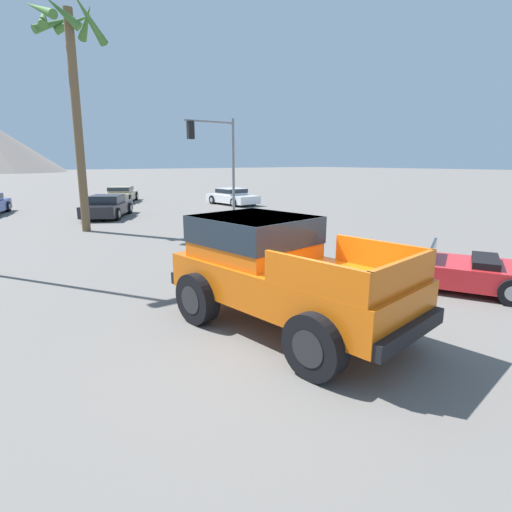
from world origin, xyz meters
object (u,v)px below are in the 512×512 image
(palm_tree_tall, at_px, (70,64))
(orange_pickup_truck, at_px, (276,266))
(traffic_light_main, at_px, (215,148))
(parked_car_white, at_px, (232,196))
(parked_car_dark, at_px, (107,206))
(red_convertible_car, at_px, (452,271))
(parked_car_tan, at_px, (121,194))

(palm_tree_tall, bearing_deg, orange_pickup_truck, -89.14)
(traffic_light_main, bearing_deg, parked_car_white, -131.79)
(orange_pickup_truck, height_order, parked_car_dark, orange_pickup_truck)
(red_convertible_car, xyz_separation_m, traffic_light_main, (2.27, 14.97, 3.32))
(traffic_light_main, bearing_deg, red_convertible_car, 81.38)
(red_convertible_car, bearing_deg, parked_car_dark, 73.06)
(parked_car_white, xyz_separation_m, parked_car_dark, (-9.21, -1.39, 0.03))
(red_convertible_car, bearing_deg, parked_car_tan, 62.78)
(orange_pickup_truck, distance_m, red_convertible_car, 5.03)
(palm_tree_tall, bearing_deg, traffic_light_main, 8.45)
(parked_car_dark, xyz_separation_m, traffic_light_main, (5.18, -3.12, 3.11))
(parked_car_tan, relative_size, traffic_light_main, 0.88)
(orange_pickup_truck, height_order, traffic_light_main, traffic_light_main)
(red_convertible_car, distance_m, parked_car_white, 20.47)
(parked_car_tan, height_order, palm_tree_tall, palm_tree_tall)
(red_convertible_car, relative_size, parked_car_white, 1.02)
(parked_car_tan, distance_m, palm_tree_tall, 14.87)
(orange_pickup_truck, xyz_separation_m, parked_car_tan, (5.44, 25.31, -0.53))
(traffic_light_main, bearing_deg, palm_tree_tall, 8.45)
(parked_car_tan, xyz_separation_m, parked_car_dark, (-3.43, -8.03, 0.02))
(red_convertible_car, xyz_separation_m, palm_tree_tall, (-5.11, 13.87, 6.46))
(orange_pickup_truck, distance_m, parked_car_tan, 25.90)
(orange_pickup_truck, relative_size, parked_car_dark, 1.06)
(red_convertible_car, height_order, traffic_light_main, traffic_light_main)
(parked_car_tan, relative_size, palm_tree_tall, 0.51)
(orange_pickup_truck, height_order, palm_tree_tall, palm_tree_tall)
(parked_car_white, height_order, palm_tree_tall, palm_tree_tall)
(parked_car_white, distance_m, palm_tree_tall, 14.19)
(parked_car_white, relative_size, parked_car_dark, 0.91)
(orange_pickup_truck, distance_m, traffic_light_main, 16.10)
(parked_car_dark, relative_size, traffic_light_main, 0.88)
(orange_pickup_truck, height_order, red_convertible_car, orange_pickup_truck)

